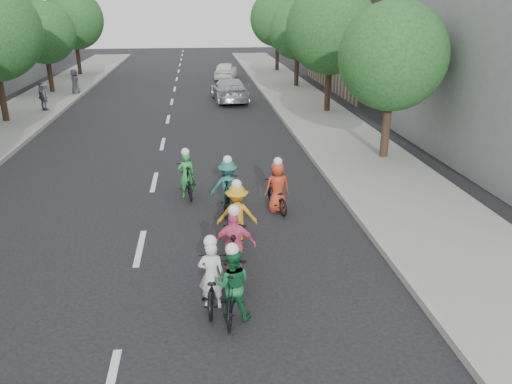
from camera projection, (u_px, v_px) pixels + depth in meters
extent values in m
plane|color=black|center=(140.00, 248.00, 12.64)|extent=(120.00, 120.00, 0.00)
cube|color=#999993|center=(19.00, 146.00, 21.23)|extent=(0.18, 80.00, 0.18)
cube|color=gray|center=(340.00, 137.00, 22.76)|extent=(4.00, 80.00, 0.15)
cube|color=#999993|center=(298.00, 138.00, 22.55)|extent=(0.18, 80.00, 0.18)
cube|color=gray|center=(399.00, 30.00, 35.23)|extent=(10.00, 14.00, 8.00)
cylinder|color=black|center=(3.00, 99.00, 25.22)|extent=(0.32, 0.32, 2.48)
cylinder|color=black|center=(50.00, 77.00, 33.61)|extent=(0.32, 0.32, 2.27)
sphere|color=#194B20|center=(44.00, 33.00, 32.60)|extent=(4.00, 4.00, 4.00)
cylinder|color=black|center=(79.00, 61.00, 41.93)|extent=(0.32, 0.32, 2.48)
sphere|color=#194B20|center=(74.00, 19.00, 40.76)|extent=(4.80, 4.80, 4.80)
cylinder|color=black|center=(386.00, 132.00, 19.32)|extent=(0.32, 0.32, 2.27)
sphere|color=#194B20|center=(393.00, 56.00, 18.31)|extent=(4.00, 4.00, 4.00)
cylinder|color=black|center=(328.00, 91.00, 27.63)|extent=(0.32, 0.32, 2.48)
sphere|color=#194B20|center=(331.00, 29.00, 26.46)|extent=(4.80, 4.80, 4.80)
cylinder|color=black|center=(296.00, 72.00, 36.02)|extent=(0.32, 0.32, 2.27)
sphere|color=#194B20|center=(298.00, 31.00, 35.01)|extent=(4.00, 4.00, 4.00)
cylinder|color=black|center=(277.00, 57.00, 44.34)|extent=(0.32, 0.32, 2.48)
sphere|color=#194B20|center=(278.00, 18.00, 43.17)|extent=(4.80, 4.80, 4.80)
imported|color=black|center=(187.00, 180.00, 15.87)|extent=(0.81, 1.83, 1.07)
imported|color=green|center=(186.00, 175.00, 15.71)|extent=(0.59, 0.44, 1.47)
sphere|color=white|center=(185.00, 152.00, 15.44)|extent=(0.26, 0.26, 0.26)
imported|color=black|center=(277.00, 196.00, 14.84)|extent=(0.85, 1.70, 0.85)
imported|color=#BB361D|center=(277.00, 187.00, 14.63)|extent=(0.82, 0.61, 1.52)
sphere|color=white|center=(278.00, 162.00, 14.35)|extent=(0.26, 0.26, 0.26)
imported|color=black|center=(237.00, 226.00, 12.85)|extent=(0.64, 1.65, 0.85)
imported|color=orange|center=(237.00, 215.00, 12.63)|extent=(1.05, 0.64, 1.59)
sphere|color=white|center=(237.00, 184.00, 12.34)|extent=(0.26, 0.26, 0.26)
imported|color=black|center=(234.00, 253.00, 11.18)|extent=(0.76, 1.96, 1.15)
imported|color=#F75786|center=(235.00, 245.00, 11.01)|extent=(0.99, 0.51, 1.62)
sphere|color=white|center=(234.00, 210.00, 10.71)|extent=(0.26, 0.26, 0.26)
imported|color=black|center=(233.00, 291.00, 9.78)|extent=(0.80, 1.85, 1.07)
imported|color=#166433|center=(233.00, 284.00, 9.61)|extent=(0.80, 0.67, 1.47)
sphere|color=white|center=(232.00, 249.00, 9.34)|extent=(0.26, 0.26, 0.26)
imported|color=black|center=(228.00, 194.00, 14.70)|extent=(0.81, 1.83, 1.06)
imported|color=#21655E|center=(228.00, 187.00, 14.51)|extent=(1.13, 0.77, 1.60)
sphere|color=white|center=(227.00, 160.00, 14.22)|extent=(0.26, 0.26, 0.26)
imported|color=black|center=(212.00, 285.00, 10.16)|extent=(0.75, 1.75, 0.89)
imported|color=silver|center=(211.00, 275.00, 9.97)|extent=(0.56, 0.39, 1.45)
sphere|color=white|center=(210.00, 242.00, 9.70)|extent=(0.26, 0.26, 0.26)
imported|color=#ADADB1|center=(229.00, 90.00, 31.20)|extent=(2.37, 5.04, 1.42)
imported|color=white|center=(226.00, 71.00, 40.27)|extent=(2.23, 4.18, 1.35)
imported|color=#535561|center=(45.00, 96.00, 27.85)|extent=(0.84, 1.15, 1.59)
imported|color=#4E4D59|center=(42.00, 96.00, 27.79)|extent=(0.63, 0.98, 1.56)
imported|color=#4D4E5A|center=(75.00, 82.00, 32.86)|extent=(0.61, 0.84, 1.59)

